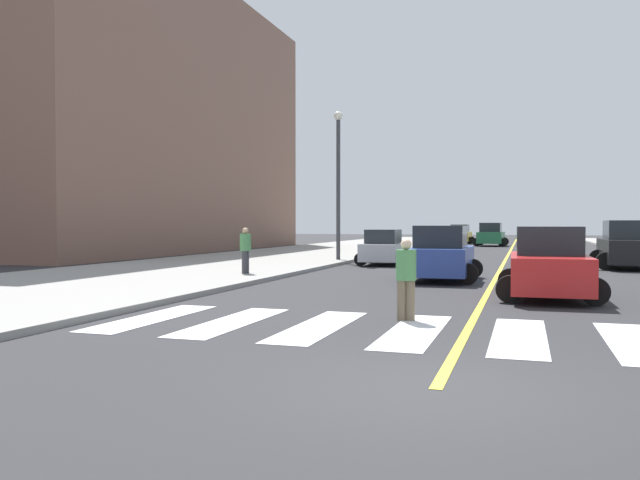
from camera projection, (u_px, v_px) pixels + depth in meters
name	position (u px, v px, depth m)	size (l,w,h in m)	color
ground_plane	(435.00, 390.00, 7.49)	(220.00, 220.00, 0.00)	#28282B
sidewalk_kerb_west	(231.00, 263.00, 30.24)	(10.00, 120.00, 0.15)	gray
crosswalk_paint	(466.00, 334.00, 11.30)	(13.50, 4.00, 0.01)	silver
lane_divider_paint	(510.00, 251.00, 45.59)	(0.16, 80.00, 0.01)	yellow
low_rise_brick_west	(117.00, 122.00, 46.69)	(16.00, 32.00, 18.71)	brown
car_silver_nearest	(384.00, 248.00, 30.40)	(2.36, 3.76, 1.67)	#B7B7BC
car_blue_second	(441.00, 255.00, 21.93)	(2.64, 4.22, 1.88)	#2D479E
car_green_third	(491.00, 235.00, 56.23)	(2.95, 4.62, 2.03)	#236B42
car_red_fourth	(549.00, 265.00, 16.73)	(2.66, 4.21, 1.87)	red
car_yellow_fifth	(460.00, 235.00, 63.05)	(2.66, 4.22, 1.88)	gold
car_black_sixth	(628.00, 246.00, 27.91)	(2.92, 4.67, 2.09)	black
pedestrian_crossing	(406.00, 276.00, 12.83)	(0.41, 0.41, 1.64)	brown
pedestrian_walking_west	(245.00, 248.00, 23.20)	(0.41, 0.41, 1.65)	#38383D
street_lamp	(338.00, 172.00, 32.17)	(0.44, 0.44, 7.40)	#38383D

